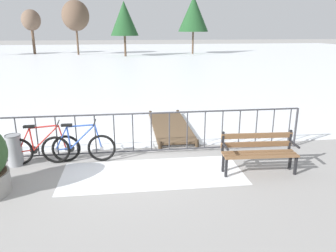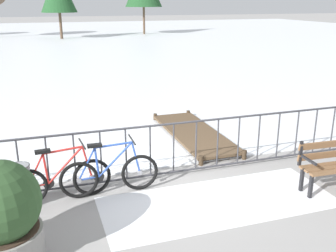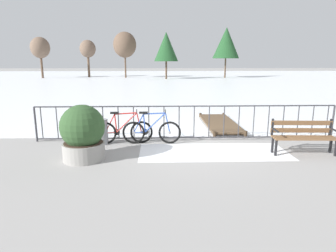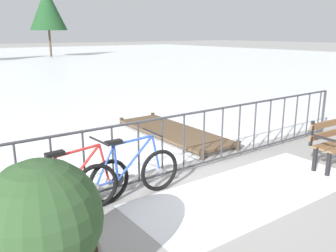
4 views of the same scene
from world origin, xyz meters
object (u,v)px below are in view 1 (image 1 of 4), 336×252
bicycle_near_railing (42,149)px  trash_bin (14,150)px  park_bench (259,149)px  bicycle_second (79,147)px

bicycle_near_railing → trash_bin: bicycle_near_railing is taller
bicycle_near_railing → park_bench: bicycle_near_railing is taller
bicycle_near_railing → bicycle_second: (0.82, -0.02, 0.00)m
park_bench → bicycle_near_railing: bearing=167.6°
bicycle_second → trash_bin: bearing=179.5°
bicycle_second → park_bench: size_ratio=1.06×
park_bench → trash_bin: 5.50m
bicycle_second → bicycle_near_railing: bearing=178.7°
bicycle_second → trash_bin: size_ratio=2.34×
trash_bin → bicycle_second: bearing=-0.5°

